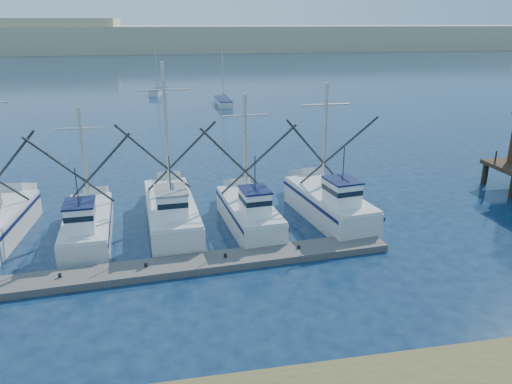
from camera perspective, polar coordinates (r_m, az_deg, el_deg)
ground at (r=21.86m, az=5.90°, el=-14.01°), size 500.00×500.00×0.00m
floating_dock at (r=25.55m, az=-14.69°, el=-8.92°), size 27.71×3.93×0.37m
dune_ridge at (r=227.65m, az=-10.11°, el=16.92°), size 360.00×60.00×10.00m
trawler_fleet at (r=29.82m, az=-12.91°, el=-2.96°), size 27.52×9.36×9.67m
sailboat_near at (r=75.69m, az=-3.76°, el=10.25°), size 1.91×6.88×8.10m
sailboat_far at (r=88.08m, az=-11.17°, el=11.17°), size 3.09×5.09×8.10m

